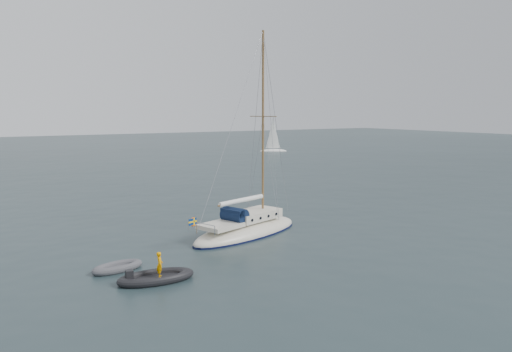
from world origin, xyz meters
TOP-DOWN VIEW (x-y plane):
  - ground at (0.00, 0.00)m, footprint 300.00×300.00m
  - sailboat at (-1.05, 2.35)m, footprint 10.23×3.06m
  - dinghy at (-10.88, -0.76)m, footprint 2.87×1.30m
  - rib at (-9.71, -3.44)m, footprint 3.92×1.78m
  - distant_yacht_b at (38.34, 59.33)m, footprint 5.64×3.01m

SIDE VIEW (x-z plane):
  - ground at x=0.00m, z-range 0.00..0.00m
  - dinghy at x=-10.88m, z-range -0.03..0.39m
  - rib at x=-9.71m, z-range -0.52..0.99m
  - sailboat at x=-1.05m, z-range -6.18..8.38m
  - distant_yacht_b at x=38.34m, z-range -0.54..6.93m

